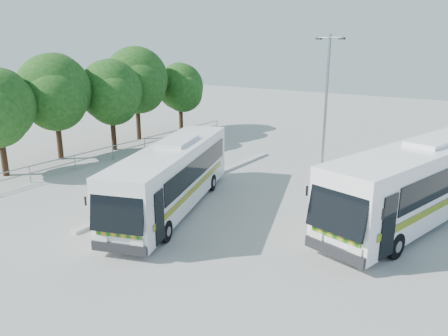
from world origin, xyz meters
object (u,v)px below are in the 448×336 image
Objects in this scene: tree_far_b at (55,91)px; lamppost at (326,98)px; tree_far_d at (137,79)px; coach_main at (172,175)px; tree_far_e at (181,87)px; tree_far_c at (111,91)px; coach_adjacent at (418,182)px.

lamppost is at bearing 26.23° from tree_far_b.
tree_far_d is (-0.30, 7.60, 0.25)m from tree_far_b.
coach_main is 11.10m from lamppost.
tree_far_e is at bearing 81.37° from tree_far_d.
tree_far_d is 15.70m from lamppost.
coach_adjacent is at bearing -4.84° from tree_far_c.
tree_far_e is 19.05m from coach_main.
tree_far_b reaches higher than tree_far_c.
tree_far_b reaches higher than coach_adjacent.
tree_far_b is 12.13m from tree_far_e.
lamppost is (15.40, 7.59, -0.13)m from tree_far_b.
tree_far_b is at bearing -160.23° from coach_adjacent.
tree_far_d is at bearing 120.78° from coach_main.
tree_far_e is at bearing 179.17° from lamppost.
lamppost reaches higher than tree_far_d.
tree_far_b is 0.87× the size of lamppost.
tree_far_c is 13.34m from coach_main.
coach_main is 1.35× the size of lamppost.
tree_far_e is 0.74× the size of lamppost.
coach_adjacent is (9.71, 4.79, 0.20)m from coach_main.
tree_far_c reaches higher than coach_adjacent.
tree_far_b is at bearing -137.88° from lamppost.
coach_adjacent reaches higher than coach_main.
tree_far_b reaches higher than coach_main.
coach_main is at bearing -12.35° from tree_far_b.
tree_far_d reaches higher than coach_adjacent.
tree_far_b reaches higher than tree_far_e.
tree_far_d is at bearing -98.63° from tree_far_e.
coach_main is at bearing -30.16° from tree_far_c.
coach_main is (12.50, -10.27, -3.17)m from tree_far_d.
coach_adjacent is (22.21, -5.48, -2.97)m from tree_far_d.
lamppost is at bearing 154.22° from coach_adjacent.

